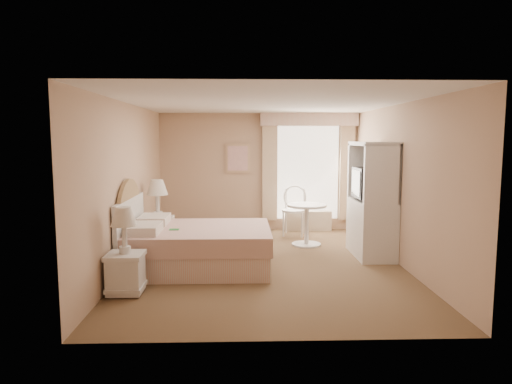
{
  "coord_description": "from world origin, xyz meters",
  "views": [
    {
      "loc": [
        -0.36,
        -6.99,
        1.96
      ],
      "look_at": [
        -0.14,
        0.3,
        1.11
      ],
      "focal_mm": 32.0,
      "sensor_mm": 36.0,
      "label": 1
    }
  ],
  "objects_px": {
    "bed": "(192,245)",
    "round_table": "(307,218)",
    "cafe_chair": "(294,206)",
    "nightstand_near": "(125,262)",
    "nightstand_far": "(158,224)",
    "armoire": "(372,209)"
  },
  "relations": [
    {
      "from": "bed",
      "to": "round_table",
      "type": "distance_m",
      "value": 2.44
    },
    {
      "from": "round_table",
      "to": "armoire",
      "type": "distance_m",
      "value": 1.29
    },
    {
      "from": "nightstand_near",
      "to": "cafe_chair",
      "type": "height_order",
      "value": "nightstand_near"
    },
    {
      "from": "nightstand_far",
      "to": "round_table",
      "type": "relative_size",
      "value": 1.61
    },
    {
      "from": "nightstand_far",
      "to": "armoire",
      "type": "relative_size",
      "value": 0.65
    },
    {
      "from": "nightstand_near",
      "to": "armoire",
      "type": "relative_size",
      "value": 0.57
    },
    {
      "from": "nightstand_far",
      "to": "armoire",
      "type": "height_order",
      "value": "armoire"
    },
    {
      "from": "round_table",
      "to": "cafe_chair",
      "type": "relative_size",
      "value": 0.76
    },
    {
      "from": "nightstand_far",
      "to": "round_table",
      "type": "bearing_deg",
      "value": 6.75
    },
    {
      "from": "round_table",
      "to": "cafe_chair",
      "type": "xyz_separation_m",
      "value": [
        -0.12,
        0.95,
        0.07
      ]
    },
    {
      "from": "bed",
      "to": "armoire",
      "type": "bearing_deg",
      "value": 12.88
    },
    {
      "from": "bed",
      "to": "armoire",
      "type": "height_order",
      "value": "armoire"
    },
    {
      "from": "cafe_chair",
      "to": "armoire",
      "type": "relative_size",
      "value": 0.53
    },
    {
      "from": "nightstand_far",
      "to": "cafe_chair",
      "type": "relative_size",
      "value": 1.22
    },
    {
      "from": "bed",
      "to": "nightstand_far",
      "type": "bearing_deg",
      "value": 122.35
    },
    {
      "from": "nightstand_near",
      "to": "nightstand_far",
      "type": "height_order",
      "value": "nightstand_far"
    },
    {
      "from": "nightstand_far",
      "to": "round_table",
      "type": "height_order",
      "value": "nightstand_far"
    },
    {
      "from": "bed",
      "to": "round_table",
      "type": "bearing_deg",
      "value": 36.72
    },
    {
      "from": "cafe_chair",
      "to": "armoire",
      "type": "height_order",
      "value": "armoire"
    },
    {
      "from": "round_table",
      "to": "cafe_chair",
      "type": "height_order",
      "value": "cafe_chair"
    },
    {
      "from": "armoire",
      "to": "bed",
      "type": "bearing_deg",
      "value": -167.12
    },
    {
      "from": "nightstand_near",
      "to": "round_table",
      "type": "relative_size",
      "value": 1.43
    }
  ]
}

